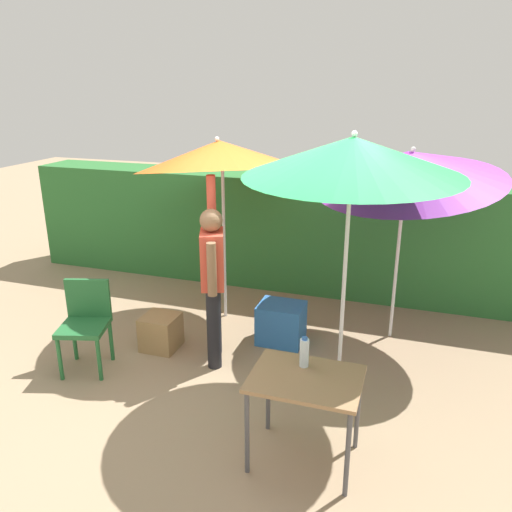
# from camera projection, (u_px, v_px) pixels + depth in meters

# --- Properties ---
(ground_plane) EXTENTS (24.00, 24.00, 0.00)m
(ground_plane) POSITION_uv_depth(u_px,v_px,m) (247.00, 369.00, 5.08)
(ground_plane) COLOR #9E8466
(hedge_row) EXTENTS (8.00, 0.70, 1.54)m
(hedge_row) POSITION_uv_depth(u_px,v_px,m) (303.00, 233.00, 6.93)
(hedge_row) COLOR #2D7033
(hedge_row) RESTS_ON ground_plane
(umbrella_rainbow) EXTENTS (1.82, 1.83, 2.36)m
(umbrella_rainbow) POSITION_uv_depth(u_px,v_px,m) (352.00, 157.00, 4.07)
(umbrella_rainbow) COLOR silver
(umbrella_rainbow) RESTS_ON ground_plane
(umbrella_orange) EXTENTS (1.95, 1.93, 2.33)m
(umbrella_orange) POSITION_uv_depth(u_px,v_px,m) (220.00, 156.00, 5.60)
(umbrella_orange) COLOR silver
(umbrella_orange) RESTS_ON ground_plane
(umbrella_yellow) EXTENTS (1.96, 1.94, 2.32)m
(umbrella_yellow) POSITION_uv_depth(u_px,v_px,m) (409.00, 168.00, 5.10)
(umbrella_yellow) COLOR silver
(umbrella_yellow) RESTS_ON ground_plane
(person_vendor) EXTENTS (0.34, 0.54, 1.88)m
(person_vendor) POSITION_uv_depth(u_px,v_px,m) (213.00, 275.00, 4.95)
(person_vendor) COLOR black
(person_vendor) RESTS_ON ground_plane
(chair_plastic) EXTENTS (0.55, 0.55, 0.89)m
(chair_plastic) POSITION_uv_depth(u_px,v_px,m) (86.00, 320.00, 4.97)
(chair_plastic) COLOR #236633
(chair_plastic) RESTS_ON ground_plane
(cooler_box) EXTENTS (0.49, 0.40, 0.45)m
(cooler_box) POSITION_uv_depth(u_px,v_px,m) (281.00, 323.00, 5.54)
(cooler_box) COLOR #2D6BB7
(cooler_box) RESTS_ON ground_plane
(crate_cardboard) EXTENTS (0.37, 0.36, 0.37)m
(crate_cardboard) POSITION_uv_depth(u_px,v_px,m) (161.00, 332.00, 5.42)
(crate_cardboard) COLOR #9E7A4C
(crate_cardboard) RESTS_ON ground_plane
(folding_table) EXTENTS (0.80, 0.60, 0.72)m
(folding_table) POSITION_uv_depth(u_px,v_px,m) (306.00, 387.00, 3.66)
(folding_table) COLOR #4C4C51
(folding_table) RESTS_ON ground_plane
(bottle_water) EXTENTS (0.07, 0.07, 0.24)m
(bottle_water) POSITION_uv_depth(u_px,v_px,m) (304.00, 352.00, 3.74)
(bottle_water) COLOR silver
(bottle_water) RESTS_ON folding_table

